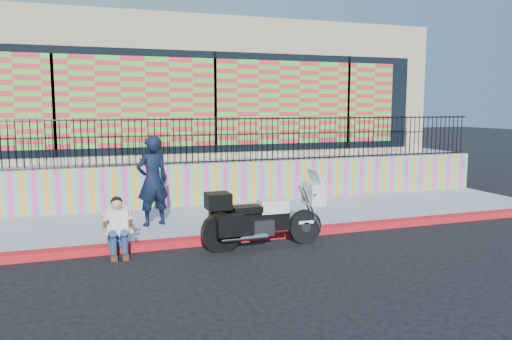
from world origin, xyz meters
name	(u,v)px	position (x,y,z in m)	size (l,w,h in m)	color
ground	(266,238)	(0.00, 0.00, 0.00)	(90.00, 90.00, 0.00)	black
red_curb	(266,235)	(0.00, 0.00, 0.07)	(16.00, 0.30, 0.15)	#A8180C
sidewalk	(242,218)	(0.00, 1.65, 0.07)	(16.00, 3.00, 0.15)	#888EA4
mural_wall	(224,183)	(0.00, 3.25, 0.70)	(16.00, 0.20, 1.10)	#ED3E90
metal_fence	(224,140)	(0.00, 3.25, 1.85)	(15.80, 0.04, 1.20)	black
elevated_platform	(187,165)	(0.00, 8.35, 0.62)	(16.00, 10.00, 1.25)	#888EA4
storefront_building	(187,92)	(0.00, 8.13, 3.25)	(14.00, 8.06, 4.00)	tan
police_motorcycle	(262,215)	(-0.31, -0.58, 0.63)	(2.42, 0.80, 1.51)	black
police_officer	(152,181)	(-2.15, 1.34, 1.13)	(0.72, 0.47, 1.96)	black
seated_man	(118,232)	(-3.00, -0.24, 0.45)	(0.54, 0.71, 1.06)	navy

